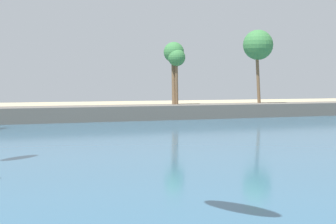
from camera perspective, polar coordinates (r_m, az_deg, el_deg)
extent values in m
cube|color=#33607F|center=(58.53, -15.06, -1.54)|extent=(220.00, 93.56, 0.06)
cube|color=#605B54|center=(65.19, -15.82, -0.33)|extent=(111.95, 6.00, 1.80)
cylinder|color=brown|center=(77.01, 9.17, 3.86)|extent=(0.86, 0.54, 7.93)
sphere|color=#38753D|center=(77.18, 9.19, 6.80)|extent=(4.09, 4.09, 4.09)
cylinder|color=brown|center=(71.53, 0.60, 3.47)|extent=(0.61, 0.95, 6.69)
sphere|color=#38753D|center=(71.64, 0.60, 6.13)|extent=(2.62, 2.62, 2.62)
cylinder|color=brown|center=(70.94, 0.88, 3.19)|extent=(0.60, 0.69, 6.00)
sphere|color=#38753D|center=(71.01, 0.89, 5.60)|extent=(2.23, 2.23, 2.23)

